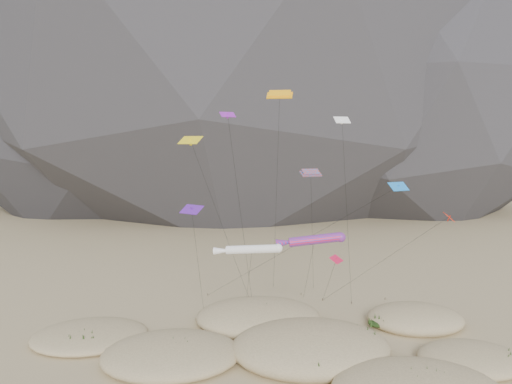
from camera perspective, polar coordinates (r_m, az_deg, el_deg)
The scene contains 9 objects.
ground at distance 45.95m, azimuth 5.75°, elevation -21.04°, with size 500.00×500.00×0.00m, color #CCB789.
dunes at distance 48.94m, azimuth 2.76°, elevation -18.40°, with size 47.71×34.04×3.71m.
dune_grass at distance 49.29m, azimuth 3.27°, elevation -18.02°, with size 42.74×28.03×1.50m.
kite_stakes at distance 66.33m, azimuth 3.80°, elevation -12.31°, with size 23.86×6.56×0.30m.
rainbow_tube_kite at distance 52.51m, azimuth 6.47°, elevation -5.46°, with size 7.36×14.24×11.34m.
white_tube_kite at distance 47.91m, azimuth -0.79°, elevation -6.59°, with size 6.55×17.40×11.13m.
orange_parafoil at distance 56.48m, azimuth 2.72°, elevation 10.79°, with size 3.04×14.51×26.46m.
multi_parafoil at distance 55.11m, azimuth 6.29°, elevation 1.99°, with size 5.12×15.04×17.77m.
delta_kites at distance 51.66m, azimuth 4.19°, elevation 0.89°, with size 29.49×20.53×23.80m.
Camera 1 is at (-8.99, -40.03, 20.68)m, focal length 35.00 mm.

